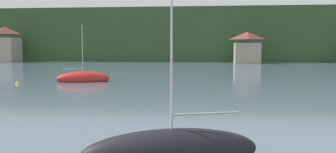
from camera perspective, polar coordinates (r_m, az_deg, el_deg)
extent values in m
cube|color=#2D4C28|center=(121.64, 4.91, 6.27)|extent=(352.00, 58.83, 14.21)
ellipsoid|color=#38562D|center=(136.41, 3.62, 5.24)|extent=(246.40, 41.18, 26.79)
cube|color=gray|center=(100.75, -24.40, 3.87)|extent=(6.10, 5.58, 6.20)
pyramid|color=brown|center=(100.82, -24.50, 6.66)|extent=(6.41, 5.86, 1.95)
cube|color=gray|center=(87.36, 12.45, 3.66)|extent=(5.89, 5.25, 4.86)
pyramid|color=brown|center=(87.38, 12.50, 6.37)|extent=(6.19, 5.52, 1.84)
ellipsoid|color=red|center=(42.64, -13.35, -0.32)|extent=(6.32, 3.57, 1.68)
cylinder|color=#B7B7BC|center=(42.48, -13.44, 4.16)|extent=(0.07, 0.07, 5.73)
cylinder|color=#ADADB2|center=(42.62, -14.90, 1.20)|extent=(2.18, 0.72, 0.07)
ellipsoid|color=black|center=(13.06, 0.56, -11.92)|extent=(6.66, 3.56, 1.69)
cylinder|color=#B7B7BC|center=(12.50, 0.58, 6.55)|extent=(0.08, 0.08, 7.35)
cylinder|color=#ADADB2|center=(13.05, 5.96, -5.88)|extent=(2.40, 0.82, 0.07)
sphere|color=yellow|center=(42.73, -22.82, -1.07)|extent=(0.44, 0.44, 0.44)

